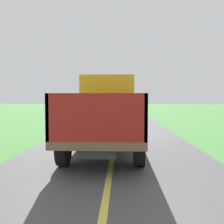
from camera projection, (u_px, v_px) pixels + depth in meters
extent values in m
cube|color=#2D2D30|center=(105.00, 136.00, 8.36)|extent=(0.90, 5.51, 0.24)
cube|color=brown|center=(105.00, 130.00, 8.35)|extent=(2.30, 5.80, 0.20)
cube|color=gold|center=(108.00, 99.00, 10.24)|extent=(2.10, 1.90, 1.90)
cube|color=black|center=(109.00, 92.00, 11.17)|extent=(1.78, 0.02, 0.76)
cube|color=maroon|center=(66.00, 113.00, 7.39)|extent=(0.08, 3.85, 1.10)
cube|color=maroon|center=(140.00, 113.00, 7.30)|extent=(0.08, 3.85, 1.10)
cube|color=maroon|center=(96.00, 118.00, 5.46)|extent=(2.30, 0.08, 1.10)
cube|color=maroon|center=(107.00, 110.00, 9.22)|extent=(2.30, 0.08, 1.10)
cylinder|color=black|center=(83.00, 132.00, 10.20)|extent=(0.28, 1.00, 1.00)
cylinder|color=black|center=(133.00, 132.00, 10.12)|extent=(0.28, 1.00, 1.00)
cylinder|color=black|center=(64.00, 148.00, 6.82)|extent=(0.28, 1.00, 1.00)
cylinder|color=black|center=(139.00, 149.00, 6.73)|extent=(0.28, 1.00, 1.00)
ellipsoid|color=#ACBF22|center=(90.00, 127.00, 7.08)|extent=(0.57, 0.58, 0.45)
ellipsoid|color=#BBCD21|center=(76.00, 125.00, 7.65)|extent=(0.59, 0.67, 0.52)
ellipsoid|color=#ADBE25|center=(82.00, 123.00, 8.05)|extent=(0.52, 0.65, 0.41)
ellipsoid|color=#B8CE1C|center=(130.00, 115.00, 7.35)|extent=(0.49, 0.62, 0.45)
ellipsoid|color=#B6C726|center=(109.00, 115.00, 7.66)|extent=(0.55, 0.50, 0.52)
ellipsoid|color=#A8CF2D|center=(102.00, 126.00, 7.00)|extent=(0.52, 0.53, 0.37)
ellipsoid|color=#B6D324|center=(125.00, 104.00, 7.60)|extent=(0.58, 0.56, 0.39)
cube|color=#2D2D30|center=(116.00, 115.00, 19.03)|extent=(0.90, 5.51, 0.24)
cube|color=brown|center=(116.00, 113.00, 19.02)|extent=(2.30, 5.80, 0.20)
cube|color=#1E479E|center=(116.00, 99.00, 20.91)|extent=(2.10, 1.90, 1.90)
cube|color=black|center=(116.00, 95.00, 21.84)|extent=(1.79, 0.02, 0.76)
cube|color=brown|center=(100.00, 105.00, 18.05)|extent=(0.08, 3.85, 1.10)
cube|color=brown|center=(130.00, 105.00, 17.97)|extent=(0.08, 3.85, 1.10)
cube|color=brown|center=(114.00, 105.00, 16.13)|extent=(2.30, 0.08, 1.10)
cube|color=brown|center=(116.00, 104.00, 19.89)|extent=(2.30, 0.08, 1.10)
cylinder|color=black|center=(104.00, 115.00, 20.87)|extent=(0.28, 1.00, 1.00)
cylinder|color=black|center=(128.00, 115.00, 20.79)|extent=(0.28, 1.00, 1.00)
cylinder|color=black|center=(100.00, 118.00, 17.48)|extent=(0.28, 1.00, 1.00)
cylinder|color=black|center=(130.00, 118.00, 17.40)|extent=(0.28, 1.00, 1.00)
ellipsoid|color=#A9BC23|center=(110.00, 101.00, 19.45)|extent=(0.42, 0.43, 0.38)
ellipsoid|color=#ABD427|center=(114.00, 111.00, 16.98)|extent=(0.50, 0.53, 0.38)
ellipsoid|color=#AFCF26|center=(119.00, 105.00, 19.37)|extent=(0.40, 0.48, 0.47)
ellipsoid|color=#BDD22C|center=(120.00, 110.00, 17.73)|extent=(0.49, 0.54, 0.48)
ellipsoid|color=#A6C92D|center=(123.00, 109.00, 19.29)|extent=(0.49, 0.59, 0.51)
ellipsoid|color=#ACBC20|center=(124.00, 101.00, 17.47)|extent=(0.52, 0.67, 0.39)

